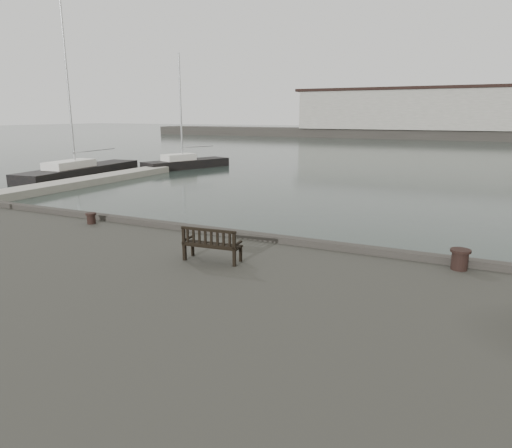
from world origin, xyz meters
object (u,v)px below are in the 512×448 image
Objects in this scene: bench at (212,251)px; bollard_left at (91,218)px; yacht_b at (81,173)px; bollard_right at (460,259)px; yacht_d at (187,166)px.

bench is 4.11× the size of bollard_left.
yacht_b is at bearing 137.11° from bollard_left.
bollard_right is at bearing 14.43° from bench.
yacht_b reaches higher than yacht_d.
yacht_b reaches higher than bench.
bollard_left is at bearing -40.68° from yacht_d.
bench is 5.85m from bollard_left.
yacht_d is (-14.04, 26.17, -1.51)m from bollard_left.
yacht_d is at bearing 118.21° from bollard_left.
bench is 3.06× the size of bollard_right.
bollard_left is (-5.61, 1.65, -0.08)m from bench.
yacht_b is at bearing 150.12° from bollard_right.
yacht_d reaches higher than bollard_left.
bollard_right is at bearing 1.45° from bollard_left.
bench is 34.10m from yacht_d.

